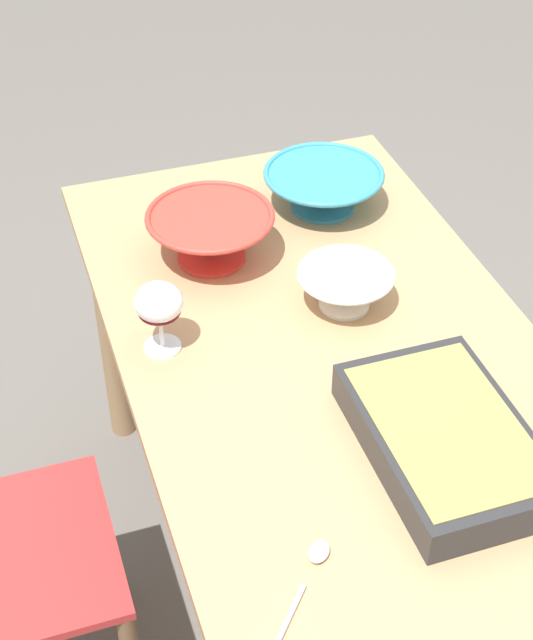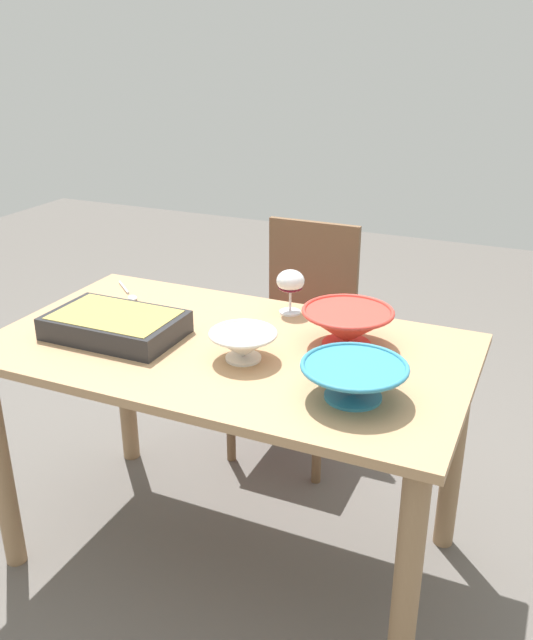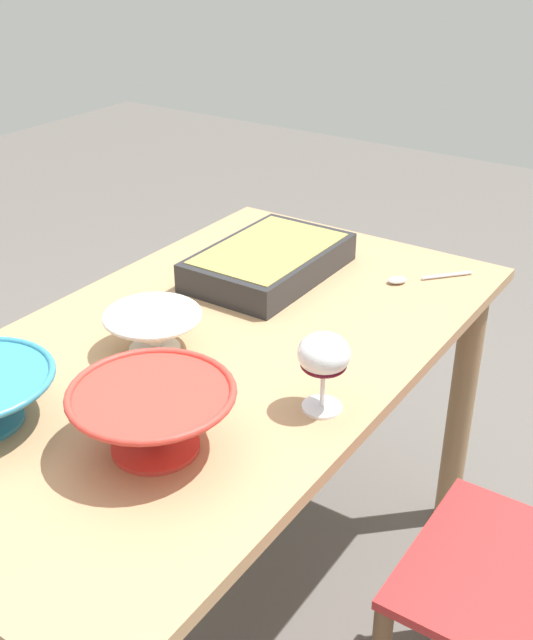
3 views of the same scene
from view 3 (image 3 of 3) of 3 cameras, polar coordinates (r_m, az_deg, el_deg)
The scene contains 7 objects.
ground_plane at distance 2.01m, azimuth -3.51°, elevation -20.60°, with size 8.00×8.00×0.00m, color #5B5651.
dining_table at distance 1.60m, azimuth -4.16°, elevation -5.69°, with size 1.37×0.77×0.75m.
wine_glass at distance 1.29m, azimuth 4.22°, elevation -2.82°, with size 0.09×0.09×0.14m.
casserole_dish at distance 1.80m, azimuth 0.21°, elevation 4.44°, with size 0.39×0.25×0.07m.
mixing_bowl at distance 1.49m, azimuth -8.29°, elevation -0.70°, with size 0.19×0.19×0.08m.
small_bowl at distance 1.22m, azimuth -8.30°, elevation -7.02°, with size 0.26×0.26×0.11m.
serving_spoon at distance 1.81m, azimuth 10.64°, elevation 3.00°, with size 0.17×0.15×0.01m.
Camera 3 is at (1.04, 0.83, 1.51)m, focal length 43.64 mm.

